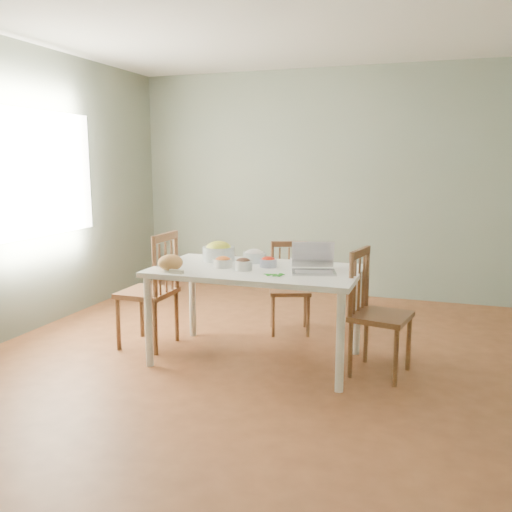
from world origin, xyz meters
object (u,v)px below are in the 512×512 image
(chair_right, at_px, (381,313))
(laptop, at_px, (314,259))
(chair_far, at_px, (290,288))
(bread_boule, at_px, (170,263))
(bowl_squash, at_px, (219,251))
(dining_table, at_px, (256,315))
(chair_left, at_px, (147,290))

(chair_right, height_order, laptop, laptop)
(chair_far, bearing_deg, bread_boule, -140.18)
(bread_boule, distance_m, laptop, 1.12)
(chair_far, distance_m, bowl_squash, 0.86)
(dining_table, bearing_deg, chair_left, 178.51)
(chair_right, bearing_deg, chair_far, 61.13)
(bowl_squash, distance_m, laptop, 0.94)
(chair_far, bearing_deg, bowl_squash, -149.27)
(chair_far, relative_size, bowl_squash, 3.10)
(chair_right, xyz_separation_m, laptop, (-0.52, -0.06, 0.40))
(bowl_squash, relative_size, laptop, 0.83)
(bread_boule, bearing_deg, bowl_squash, 70.89)
(bowl_squash, bearing_deg, chair_far, 49.71)
(chair_left, height_order, chair_right, chair_left)
(bread_boule, bearing_deg, chair_far, 58.80)
(chair_far, relative_size, chair_right, 0.89)
(chair_left, bearing_deg, chair_far, 125.83)
(dining_table, xyz_separation_m, bowl_squash, (-0.42, 0.23, 0.47))
(chair_left, relative_size, bowl_squash, 3.67)
(dining_table, bearing_deg, chair_far, 85.31)
(chair_left, xyz_separation_m, chair_right, (2.02, -0.00, -0.03))
(dining_table, bearing_deg, bread_boule, -153.15)
(dining_table, distance_m, chair_far, 0.81)
(dining_table, height_order, laptop, laptop)
(chair_right, distance_m, laptop, 0.66)
(dining_table, relative_size, chair_right, 1.71)
(laptop, bearing_deg, dining_table, 159.70)
(chair_left, xyz_separation_m, bowl_squash, (0.60, 0.20, 0.34))
(laptop, bearing_deg, bread_boule, 177.85)
(chair_right, relative_size, bread_boule, 4.89)
(chair_far, relative_size, bread_boule, 4.36)
(bowl_squash, bearing_deg, bread_boule, -109.11)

